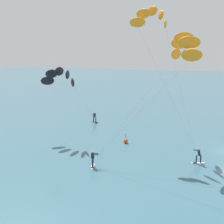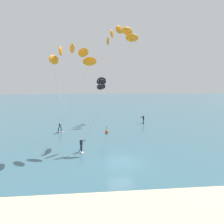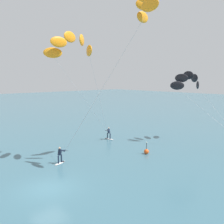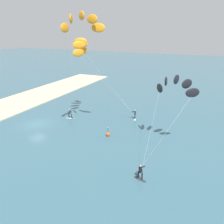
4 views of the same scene
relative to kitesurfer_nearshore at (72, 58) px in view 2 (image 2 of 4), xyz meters
The scene contains 5 objects.
ground_plane 13.92m from the kitesurfer_nearshore, 47.89° to the right, with size 240.00×240.00×0.00m, color #386070.
kitesurfer_nearshore is the anchor object (origin of this frame).
kitesurfer_mid_water 7.92m from the kitesurfer_nearshore, 29.83° to the left, with size 8.34×9.30×16.39m.
kitesurfer_far_out 16.19m from the kitesurfer_nearshore, 72.43° to the left, with size 9.95×5.39×9.32m.
marker_buoy 13.65m from the kitesurfer_nearshore, 53.07° to the left, with size 0.56×0.56×1.38m.
Camera 2 is at (-2.93, -20.82, 8.54)m, focal length 33.08 mm.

